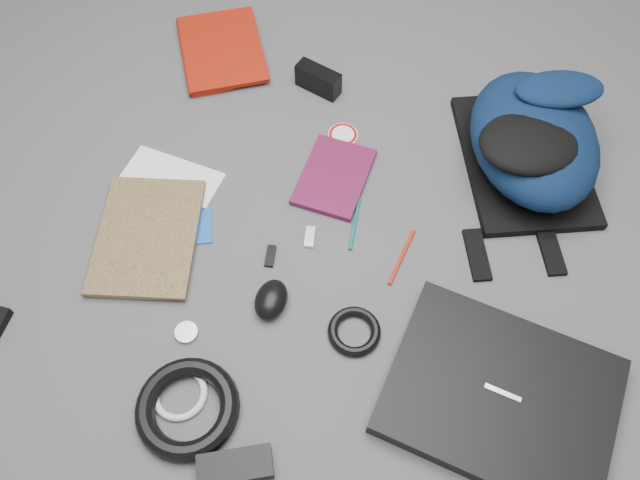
% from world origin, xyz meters
% --- Properties ---
extents(ground, '(4.00, 4.00, 0.00)m').
position_xyz_m(ground, '(0.00, 0.00, 0.00)').
color(ground, '#4F4F51').
rests_on(ground, ground).
extents(backpack, '(0.41, 0.50, 0.18)m').
position_xyz_m(backpack, '(0.41, 0.33, 0.09)').
color(backpack, black).
rests_on(backpack, ground).
extents(laptop, '(0.46, 0.39, 0.04)m').
position_xyz_m(laptop, '(0.41, -0.25, 0.02)').
color(laptop, black).
rests_on(laptop, ground).
extents(textbook_red, '(0.31, 0.34, 0.03)m').
position_xyz_m(textbook_red, '(-0.48, 0.45, 0.02)').
color(textbook_red, maroon).
rests_on(textbook_red, ground).
extents(comic_book, '(0.27, 0.33, 0.02)m').
position_xyz_m(comic_book, '(-0.47, -0.10, 0.01)').
color(comic_book, gold).
rests_on(comic_book, ground).
extents(envelope, '(0.24, 0.13, 0.00)m').
position_xyz_m(envelope, '(-0.37, 0.09, 0.00)').
color(envelope, white).
rests_on(envelope, ground).
extents(dvd_case, '(0.16, 0.22, 0.02)m').
position_xyz_m(dvd_case, '(-0.01, 0.18, 0.01)').
color(dvd_case, '#460D28').
rests_on(dvd_case, ground).
extents(compact_camera, '(0.12, 0.08, 0.06)m').
position_xyz_m(compact_camera, '(-0.11, 0.44, 0.03)').
color(compact_camera, black).
rests_on(compact_camera, ground).
extents(sticker_disc, '(0.08, 0.08, 0.00)m').
position_xyz_m(sticker_disc, '(-0.02, 0.31, 0.00)').
color(sticker_disc, white).
rests_on(sticker_disc, ground).
extents(pen_teal, '(0.02, 0.13, 0.01)m').
position_xyz_m(pen_teal, '(0.06, 0.07, 0.00)').
color(pen_teal, '#0B695C').
rests_on(pen_teal, ground).
extents(pen_red, '(0.04, 0.14, 0.01)m').
position_xyz_m(pen_red, '(0.18, 0.01, 0.00)').
color(pen_red, '#B5220D').
rests_on(pen_red, ground).
extents(id_badge, '(0.08, 0.10, 0.00)m').
position_xyz_m(id_badge, '(-0.27, -0.02, 0.00)').
color(id_badge, '#1858B5').
rests_on(id_badge, ground).
extents(usb_black, '(0.02, 0.05, 0.01)m').
position_xyz_m(usb_black, '(-0.10, -0.05, 0.00)').
color(usb_black, black).
rests_on(usb_black, ground).
extents(usb_silver, '(0.03, 0.05, 0.01)m').
position_xyz_m(usb_silver, '(-0.03, 0.01, 0.01)').
color(usb_silver, silver).
rests_on(usb_silver, ground).
extents(mouse, '(0.07, 0.09, 0.05)m').
position_xyz_m(mouse, '(-0.06, -0.16, 0.02)').
color(mouse, black).
rests_on(mouse, ground).
extents(headphone_left, '(0.05, 0.05, 0.01)m').
position_xyz_m(headphone_left, '(-0.30, -0.09, 0.01)').
color(headphone_left, '#B3B3B6').
rests_on(headphone_left, ground).
extents(headphone_right, '(0.05, 0.05, 0.01)m').
position_xyz_m(headphone_right, '(-0.21, -0.26, 0.01)').
color(headphone_right, '#ABABAD').
rests_on(headphone_right, ground).
extents(cable_coil, '(0.13, 0.13, 0.02)m').
position_xyz_m(cable_coil, '(0.11, -0.18, 0.01)').
color(cable_coil, black).
rests_on(cable_coil, ground).
extents(power_brick, '(0.14, 0.10, 0.03)m').
position_xyz_m(power_brick, '(-0.04, -0.48, 0.02)').
color(power_brick, black).
rests_on(power_brick, ground).
extents(power_cord_coil, '(0.22, 0.22, 0.04)m').
position_xyz_m(power_cord_coil, '(-0.15, -0.41, 0.02)').
color(power_cord_coil, black).
rests_on(power_cord_coil, ground).
extents(white_cable_coil, '(0.12, 0.12, 0.01)m').
position_xyz_m(white_cable_coil, '(-0.18, -0.38, 0.01)').
color(white_cable_coil, silver).
rests_on(white_cable_coil, ground).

